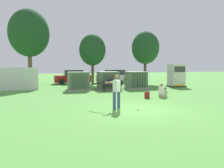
# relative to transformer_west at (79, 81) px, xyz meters

# --- Properties ---
(ground_plane) EXTENTS (96.00, 96.00, 0.00)m
(ground_plane) POSITION_rel_transformer_west_xyz_m (1.87, -9.14, -0.79)
(ground_plane) COLOR #51933D
(fence_panel) EXTENTS (4.80, 0.12, 2.00)m
(fence_panel) POSITION_rel_transformer_west_xyz_m (-5.80, 1.36, 0.21)
(fence_panel) COLOR silver
(fence_panel) RESTS_ON ground
(transformer_west) EXTENTS (2.10, 1.70, 1.62)m
(transformer_west) POSITION_rel_transformer_west_xyz_m (0.00, 0.00, 0.00)
(transformer_west) COLOR #9E9B93
(transformer_west) RESTS_ON ground
(transformer_mid_west) EXTENTS (2.10, 1.70, 1.62)m
(transformer_mid_west) POSITION_rel_transformer_west_xyz_m (2.68, 0.00, 0.00)
(transformer_mid_west) COLOR #9E9B93
(transformer_mid_west) RESTS_ON ground
(transformer_mid_east) EXTENTS (2.10, 1.70, 1.62)m
(transformer_mid_east) POSITION_rel_transformer_west_xyz_m (5.28, -0.36, 0.00)
(transformer_mid_east) COLOR #9E9B93
(transformer_mid_east) RESTS_ON ground
(generator_enclosure) EXTENTS (1.60, 1.40, 2.30)m
(generator_enclosure) POSITION_rel_transformer_west_xyz_m (9.99, 0.36, 0.35)
(generator_enclosure) COLOR #262626
(generator_enclosure) RESTS_ON ground
(park_bench) EXTENTS (1.84, 0.63, 0.92)m
(park_bench) POSITION_rel_transformer_west_xyz_m (2.77, -1.22, -0.25)
(park_bench) COLOR black
(park_bench) RESTS_ON ground
(batter) EXTENTS (1.32, 1.32, 1.74)m
(batter) POSITION_rel_transformer_west_xyz_m (0.74, -8.68, 0.19)
(batter) COLOR #384C75
(batter) RESTS_ON ground
(sports_ball) EXTENTS (0.09, 0.09, 0.09)m
(sports_ball) POSITION_rel_transformer_west_xyz_m (1.69, -9.34, -0.74)
(sports_ball) COLOR white
(sports_ball) RESTS_ON ground
(seated_spectator) EXTENTS (0.78, 0.69, 0.96)m
(seated_spectator) POSITION_rel_transformer_west_xyz_m (5.07, -5.67, -0.41)
(seated_spectator) COLOR tan
(seated_spectator) RESTS_ON ground
(backpack) EXTENTS (0.38, 0.37, 0.44)m
(backpack) POSITION_rel_transformer_west_xyz_m (3.82, -5.89, -0.57)
(backpack) COLOR maroon
(backpack) RESTS_ON ground
(tree_left) EXTENTS (4.29, 4.29, 8.19)m
(tree_left) POSITION_rel_transformer_west_xyz_m (-4.43, 6.28, 4.83)
(tree_left) COLOR brown
(tree_left) RESTS_ON ground
(tree_center_left) EXTENTS (2.97, 2.97, 5.67)m
(tree_center_left) POSITION_rel_transformer_west_xyz_m (2.30, 5.31, 3.10)
(tree_center_left) COLOR #4C3828
(tree_center_left) RESTS_ON ground
(tree_center_right) EXTENTS (3.22, 3.22, 6.15)m
(tree_center_right) POSITION_rel_transformer_west_xyz_m (8.54, 4.74, 3.43)
(tree_center_right) COLOR #4C3828
(tree_center_right) RESTS_ON ground
(parked_car_leftmost) EXTENTS (4.26, 2.05, 1.62)m
(parked_car_leftmost) POSITION_rel_transformer_west_xyz_m (0.23, 7.06, -0.04)
(parked_car_leftmost) COLOR maroon
(parked_car_leftmost) RESTS_ON ground
(parked_car_left_of_center) EXTENTS (4.39, 2.32, 1.62)m
(parked_car_left_of_center) POSITION_rel_transformer_west_xyz_m (5.30, 6.81, -0.04)
(parked_car_left_of_center) COLOR silver
(parked_car_left_of_center) RESTS_ON ground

